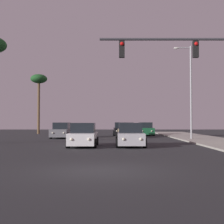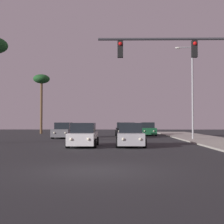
% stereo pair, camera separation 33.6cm
% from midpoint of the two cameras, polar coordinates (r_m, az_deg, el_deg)
% --- Properties ---
extents(ground_plane, '(120.00, 120.00, 0.00)m').
position_cam_midpoint_polar(ground_plane, '(11.43, -2.44, -10.64)').
color(ground_plane, '#28282B').
extents(car_silver, '(2.04, 4.32, 1.68)m').
position_cam_midpoint_polar(car_silver, '(22.35, 3.79, -4.35)').
color(car_silver, '#B7B7BC').
rests_on(car_silver, ground).
extents(car_black, '(2.04, 4.33, 1.68)m').
position_cam_midpoint_polar(car_black, '(40.08, 2.28, -3.22)').
color(car_black, black).
rests_on(car_black, ground).
extents(car_grey, '(2.04, 4.34, 1.68)m').
position_cam_midpoint_polar(car_grey, '(34.09, -8.60, -3.46)').
color(car_grey, slate).
rests_on(car_grey, ground).
extents(car_tan, '(2.04, 4.33, 1.68)m').
position_cam_midpoint_polar(car_tan, '(34.53, 3.15, -3.45)').
color(car_tan, tan).
rests_on(car_tan, ground).
extents(car_white, '(2.04, 4.31, 1.68)m').
position_cam_midpoint_polar(car_white, '(22.30, -4.84, -4.35)').
color(car_white, silver).
rests_on(car_white, ground).
extents(car_green, '(2.04, 4.33, 1.68)m').
position_cam_midpoint_polar(car_green, '(40.33, 6.74, -3.20)').
color(car_green, '#195933').
rests_on(car_green, ground).
extents(traffic_light_mast, '(8.07, 0.36, 6.50)m').
position_cam_midpoint_polar(traffic_light_mast, '(17.62, 16.80, 8.11)').
color(traffic_light_mast, '#38383D').
rests_on(traffic_light_mast, sidewalk_right).
extents(street_lamp, '(1.74, 0.24, 9.00)m').
position_cam_midpoint_polar(street_lamp, '(31.14, 14.58, 4.45)').
color(street_lamp, '#99999E').
rests_on(street_lamp, sidewalk_right).
extents(palm_tree_far, '(2.40, 2.40, 8.70)m').
position_cam_midpoint_polar(palm_tree_far, '(46.92, -12.57, 5.34)').
color(palm_tree_far, brown).
rests_on(palm_tree_far, ground).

